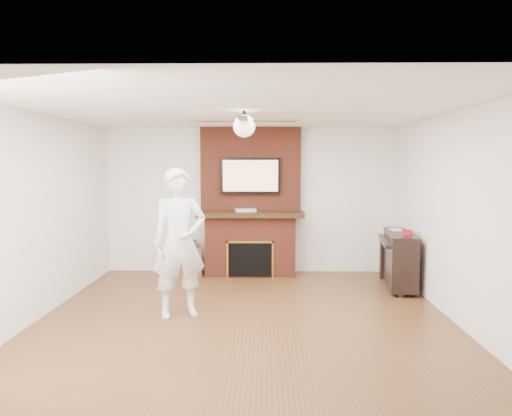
{
  "coord_description": "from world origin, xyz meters",
  "views": [
    {
      "loc": [
        0.24,
        -5.87,
        1.89
      ],
      "look_at": [
        0.12,
        0.9,
        1.28
      ],
      "focal_mm": 35.0,
      "sensor_mm": 36.0,
      "label": 1
    }
  ],
  "objects_px": {
    "piano": "(399,258)",
    "person": "(179,243)",
    "fireplace": "(251,216)",
    "side_table": "(186,259)"
  },
  "relations": [
    {
      "from": "piano",
      "to": "side_table",
      "type": "bearing_deg",
      "value": 174.08
    },
    {
      "from": "person",
      "to": "piano",
      "type": "relative_size",
      "value": 1.38
    },
    {
      "from": "fireplace",
      "to": "piano",
      "type": "relative_size",
      "value": 1.88
    },
    {
      "from": "side_table",
      "to": "piano",
      "type": "distance_m",
      "value": 3.5
    },
    {
      "from": "fireplace",
      "to": "side_table",
      "type": "relative_size",
      "value": 4.31
    },
    {
      "from": "person",
      "to": "side_table",
      "type": "height_order",
      "value": "person"
    },
    {
      "from": "fireplace",
      "to": "piano",
      "type": "bearing_deg",
      "value": -21.45
    },
    {
      "from": "piano",
      "to": "person",
      "type": "bearing_deg",
      "value": -146.85
    },
    {
      "from": "person",
      "to": "piano",
      "type": "height_order",
      "value": "person"
    },
    {
      "from": "fireplace",
      "to": "side_table",
      "type": "distance_m",
      "value": 1.32
    }
  ]
}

